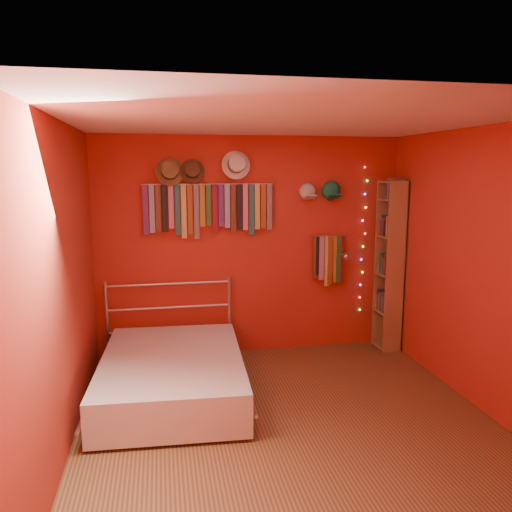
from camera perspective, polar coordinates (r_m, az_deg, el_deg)
ground at (r=4.49m, az=3.66°, el=-18.35°), size 3.50×3.50×0.00m
back_wall at (r=5.74m, az=-0.57°, el=1.10°), size 3.50×0.02×2.50m
right_wall at (r=4.80m, az=24.51°, el=-1.51°), size 0.02×3.50×2.50m
left_wall at (r=4.00m, az=-21.26°, el=-3.43°), size 0.02×3.50×2.50m
ceiling at (r=3.98m, az=4.06°, el=15.28°), size 3.50×3.50×0.02m
tie_rack at (r=5.55m, az=-5.45°, el=5.61°), size 1.45×0.03×0.60m
small_tie_rack at (r=5.93m, az=8.34°, el=-0.20°), size 0.40×0.03×0.60m
fedora_olive at (r=5.48m, az=-9.81°, el=9.55°), size 0.31×0.17×0.30m
fedora_brown at (r=5.50m, az=-7.29°, el=9.65°), size 0.27×0.15×0.27m
fedora_white at (r=5.54m, az=-2.26°, el=10.43°), size 0.31×0.17×0.31m
cap_white at (r=5.78m, az=5.93°, el=7.31°), size 0.19×0.23×0.19m
cap_green at (r=5.86m, az=8.57°, el=7.39°), size 0.20×0.25×0.20m
fairy_lights at (r=6.08m, az=12.13°, el=1.78°), size 0.06×0.02×1.74m
reading_lamp at (r=5.82m, az=10.12°, el=-0.02°), size 0.07×0.30×0.09m
bookshelf at (r=6.09m, az=15.35°, el=-0.96°), size 0.25×0.34×2.00m
bed at (r=4.90m, az=-9.53°, el=-13.19°), size 1.48×1.94×0.92m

